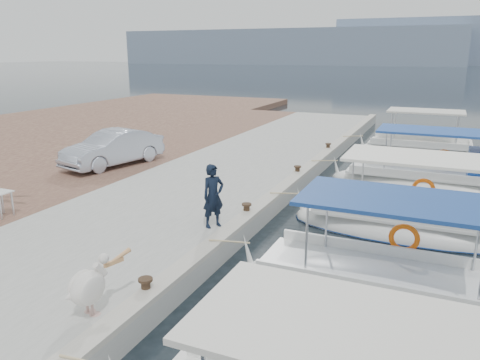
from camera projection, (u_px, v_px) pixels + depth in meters
name	position (u px, v px, depth m)	size (l,w,h in m)	color
ground	(237.00, 252.00, 12.12)	(400.00, 400.00, 0.00)	black
concrete_quay	(218.00, 183.00, 17.63)	(6.00, 40.00, 0.50)	#9C9C97
quay_curb	(288.00, 183.00, 16.48)	(0.44, 40.00, 0.12)	#ADA899
cobblestone_strip	(111.00, 170.00, 19.57)	(4.00, 40.00, 0.50)	brown
fishing_caique_b	(381.00, 293.00, 9.81)	(6.31, 2.33, 2.83)	white
fishing_caique_c	(407.00, 227.00, 13.50)	(6.68, 2.45, 2.83)	white
fishing_caique_d	(436.00, 184.00, 17.70)	(7.69, 2.29, 2.83)	white
fishing_caique_e	(419.00, 152.00, 23.68)	(5.98, 2.27, 2.83)	white
mooring_bollards	(247.00, 208.00, 13.40)	(0.28, 20.28, 0.33)	black
pelican	(89.00, 286.00, 8.22)	(0.64, 1.35, 1.04)	tan
fisherman	(213.00, 196.00, 12.30)	(0.62, 0.41, 1.70)	black
parked_car	(113.00, 148.00, 19.13)	(1.51, 4.34, 1.43)	#ADB5C6
folding_table	(1.00, 199.00, 13.14)	(0.55, 0.55, 0.73)	silver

